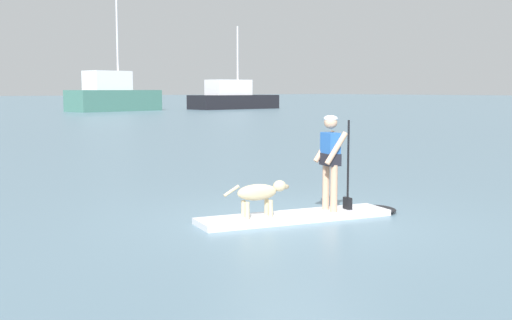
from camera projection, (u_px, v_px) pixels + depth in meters
name	position (u px, v px, depth m)	size (l,w,h in m)	color
ground_plane	(295.00, 220.00, 10.61)	(400.00, 400.00, 0.00)	slate
paddleboard	(307.00, 216.00, 10.70)	(3.63, 1.63, 0.10)	silver
person_paddler	(331.00, 156.00, 10.77)	(0.66, 0.56, 1.60)	tan
dog	(260.00, 193.00, 10.30)	(1.11, 0.40, 0.57)	#CCB78C
moored_boat_far_starboard	(113.00, 96.00, 63.19)	(9.53, 4.64, 12.55)	#3F7266
moored_boat_port	(233.00, 98.00, 70.09)	(9.94, 3.59, 8.87)	black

